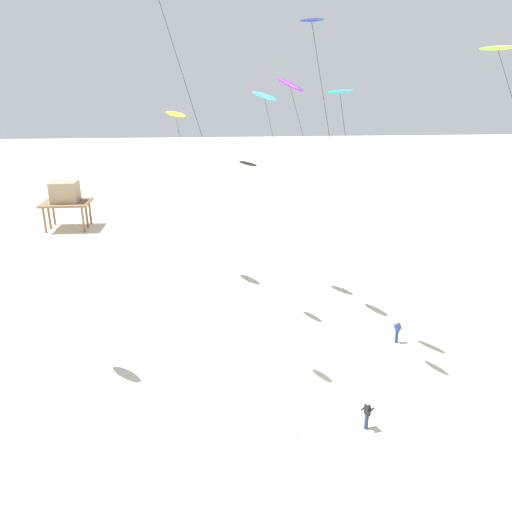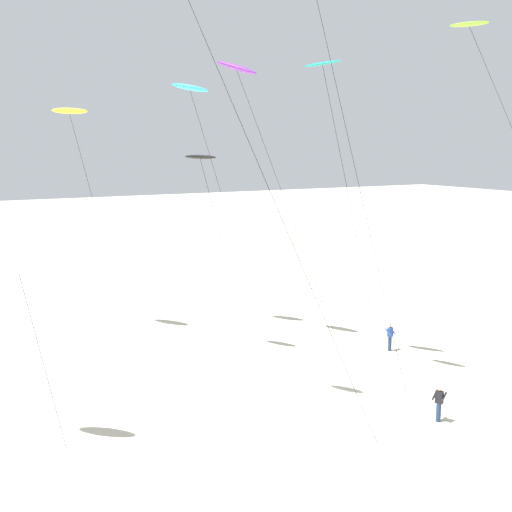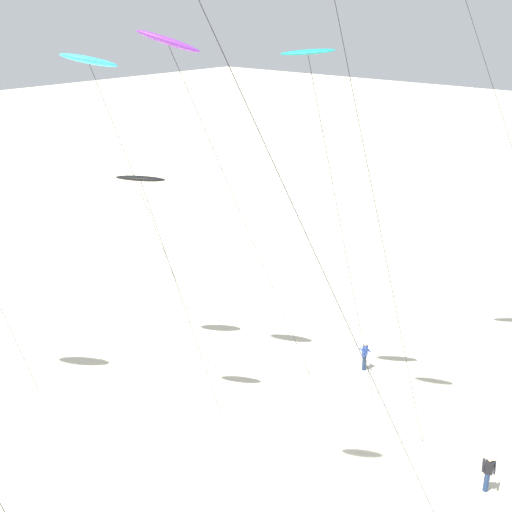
{
  "view_description": "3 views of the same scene",
  "coord_description": "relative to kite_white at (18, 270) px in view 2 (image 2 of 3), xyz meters",
  "views": [
    {
      "loc": [
        -2.97,
        -24.04,
        17.65
      ],
      "look_at": [
        -0.43,
        7.62,
        6.16
      ],
      "focal_mm": 35.26,
      "sensor_mm": 36.0,
      "label": 1
    },
    {
      "loc": [
        -15.47,
        -21.91,
        12.34
      ],
      "look_at": [
        0.78,
        7.56,
        6.38
      ],
      "focal_mm": 43.71,
      "sensor_mm": 36.0,
      "label": 2
    },
    {
      "loc": [
        -17.4,
        -9.32,
        18.67
      ],
      "look_at": [
        3.84,
        9.1,
        7.5
      ],
      "focal_mm": 45.27,
      "sensor_mm": 36.0,
      "label": 3
    }
  ],
  "objects": [
    {
      "name": "kite_purple",
      "position": [
        14.4,
        8.61,
        9.47
      ],
      "size": [
        5.6,
        6.52,
        17.66
      ],
      "color": "purple",
      "rests_on": "ground"
    },
    {
      "name": "kite_lime",
      "position": [
        24.53,
        -0.25,
        11.19
      ],
      "size": [
        6.68,
        7.57,
        19.17
      ],
      "color": "#8CD833",
      "rests_on": "ground"
    },
    {
      "name": "kite_cyan",
      "position": [
        12.98,
        12.59,
        8.57
      ],
      "size": [
        4.6,
        5.19,
        16.58
      ],
      "color": "#33BFE0",
      "rests_on": "ground"
    },
    {
      "name": "ground_plane",
      "position": [
        11.99,
        -4.26,
        -7.42
      ],
      "size": [
        260.0,
        260.0,
        0.0
      ],
      "primitive_type": "plane",
      "color": "beige"
    },
    {
      "name": "kite_flyer_nearest",
      "position": [
        21.28,
        1.82,
        -6.53
      ],
      "size": [
        0.6,
        0.57,
        1.67
      ],
      "color": "navy",
      "rests_on": "ground"
    },
    {
      "name": "kite_white",
      "position": [
        0.0,
        0.0,
        0.0
      ],
      "size": [
        2.42,
        2.6,
        7.84
      ],
      "color": "white",
      "rests_on": "ground"
    },
    {
      "name": "kite_flyer_middle",
      "position": [
        16.58,
        -6.92,
        -6.53
      ],
      "size": [
        0.66,
        0.67,
        1.67
      ],
      "color": "navy",
      "rests_on": "ground"
    },
    {
      "name": "kite_yellow",
      "position": [
        5.8,
        15.48,
        7.07
      ],
      "size": [
        3.76,
        4.39,
        14.85
      ],
      "color": "yellow",
      "rests_on": "ground"
    },
    {
      "name": "kite_black",
      "position": [
        11.33,
        7.32,
        4.15
      ],
      "size": [
        2.92,
        3.48,
        11.88
      ],
      "color": "black",
      "rests_on": "ground"
    },
    {
      "name": "kite_teal",
      "position": [
        16.58,
        2.61,
        8.92
      ],
      "size": [
        3.38,
        3.98,
        16.94
      ],
      "color": "teal",
      "rests_on": "ground"
    }
  ]
}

